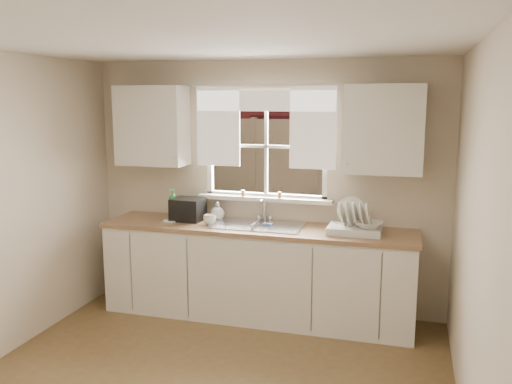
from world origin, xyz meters
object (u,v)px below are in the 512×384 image
(dish_rack, at_px, (355,225))
(cup, at_px, (210,220))
(soap_bottle_a, at_px, (174,203))
(black_appliance, at_px, (188,209))

(dish_rack, bearing_deg, cup, -176.95)
(dish_rack, xyz_separation_m, cup, (-1.39, -0.07, -0.02))
(cup, bearing_deg, soap_bottle_a, 150.67)
(dish_rack, height_order, cup, dish_rack)
(soap_bottle_a, xyz_separation_m, cup, (0.47, -0.20, -0.10))
(cup, xyz_separation_m, black_appliance, (-0.28, 0.12, 0.06))
(dish_rack, relative_size, soap_bottle_a, 1.60)
(soap_bottle_a, height_order, cup, soap_bottle_a)
(cup, bearing_deg, black_appliance, 149.59)
(dish_rack, bearing_deg, black_appliance, 178.32)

